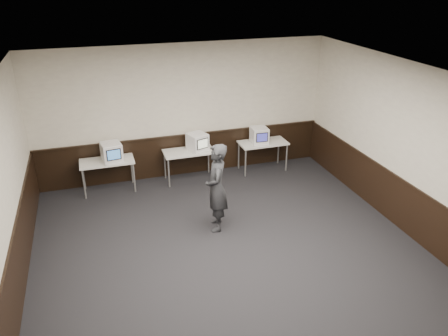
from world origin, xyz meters
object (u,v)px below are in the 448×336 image
object	(u,v)px
desk_right	(263,145)
emac_right	(259,135)
emac_left	(112,152)
desk_center	(189,154)
desk_left	(107,164)
emac_center	(198,142)
person	(217,188)

from	to	relation	value
desk_right	emac_right	xyz separation A→B (m)	(-0.11, -0.01, 0.27)
emac_left	desk_center	bearing A→B (deg)	-7.18
desk_left	emac_center	world-z (taller)	emac_center
desk_right	emac_left	bearing A→B (deg)	-179.25
emac_left	person	bearing A→B (deg)	-59.94
desk_center	emac_left	xyz separation A→B (m)	(-1.78, -0.05, 0.29)
desk_right	person	distance (m)	2.96
desk_left	emac_right	distance (m)	3.70
emac_center	desk_right	bearing A→B (deg)	-19.05
emac_right	desk_left	bearing A→B (deg)	-177.27
emac_left	desk_left	bearing A→B (deg)	150.06
emac_center	emac_right	size ratio (longest dim) A/B	1.22
desk_left	emac_right	size ratio (longest dim) A/B	2.70
emac_center	desk_center	bearing A→B (deg)	160.17
emac_right	desk_center	bearing A→B (deg)	-177.47
desk_right	person	size ratio (longest dim) A/B	0.68
emac_left	emac_center	world-z (taller)	emac_left
desk_center	emac_left	size ratio (longest dim) A/B	2.34
desk_left	desk_center	distance (m)	1.90
emac_right	person	xyz separation A→B (m)	(-1.78, -2.26, -0.06)
emac_left	emac_right	xyz separation A→B (m)	(3.56, 0.04, -0.02)
desk_right	emac_center	world-z (taller)	emac_center
desk_center	person	distance (m)	2.28
desk_center	emac_left	world-z (taller)	emac_left
desk_right	person	world-z (taller)	person
emac_center	person	bearing A→B (deg)	-114.38
desk_right	emac_center	distance (m)	1.70
desk_center	person	size ratio (longest dim) A/B	0.68
emac_right	emac_center	bearing A→B (deg)	-177.43
emac_center	desk_left	bearing A→B (deg)	160.79
emac_right	person	distance (m)	2.87
desk_left	emac_left	distance (m)	0.32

